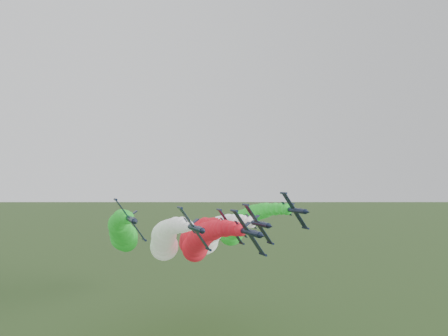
% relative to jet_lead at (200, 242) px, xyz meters
% --- Properties ---
extents(jet_lead, '(17.01, 76.36, 22.95)m').
position_rel_jet_lead_xyz_m(jet_lead, '(0.00, 0.00, 0.00)').
color(jet_lead, black).
rests_on(jet_lead, ground).
extents(jet_inner_left, '(17.67, 77.02, 23.61)m').
position_rel_jet_lead_xyz_m(jet_inner_left, '(-8.64, 9.33, -0.01)').
color(jet_inner_left, black).
rests_on(jet_inner_left, ground).
extents(jet_inner_right, '(17.09, 76.44, 23.03)m').
position_rel_jet_lead_xyz_m(jet_inner_right, '(7.48, 11.97, 0.06)').
color(jet_inner_right, black).
rests_on(jet_inner_right, ground).
extents(jet_outer_left, '(16.72, 76.07, 22.66)m').
position_rel_jet_lead_xyz_m(jet_outer_left, '(-20.88, 17.17, 1.75)').
color(jet_outer_left, black).
rests_on(jet_outer_left, ground).
extents(jet_outer_right, '(17.59, 76.94, 23.53)m').
position_rel_jet_lead_xyz_m(jet_outer_right, '(20.47, 17.79, 2.30)').
color(jet_outer_right, black).
rests_on(jet_outer_right, ground).
extents(jet_trail, '(17.56, 76.91, 23.49)m').
position_rel_jet_lead_xyz_m(jet_trail, '(6.82, 27.64, -2.26)').
color(jet_trail, black).
rests_on(jet_trail, ground).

